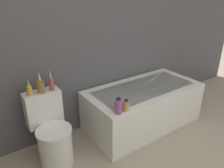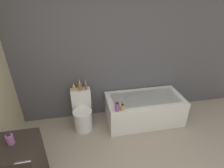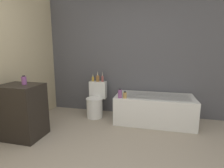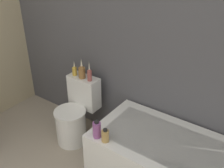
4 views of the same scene
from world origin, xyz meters
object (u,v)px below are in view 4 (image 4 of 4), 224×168
object	(u,v)px
shampoo_bottle_short	(105,136)
toilet	(75,115)
bathtub	(173,168)
vase_bronze	(90,74)
shampoo_bottle_tall	(97,130)
vase_gold	(75,70)
vase_silver	(82,71)

from	to	relation	value
shampoo_bottle_short	toilet	bearing A→B (deg)	153.17
bathtub	vase_bronze	distance (m)	1.26
shampoo_bottle_tall	shampoo_bottle_short	xyz separation A→B (m)	(0.09, -0.00, -0.02)
vase_gold	shampoo_bottle_tall	world-z (taller)	vase_gold
bathtub	toilet	size ratio (longest dim) A/B	2.03
vase_silver	vase_bronze	bearing A→B (deg)	-1.10
toilet	vase_bronze	size ratio (longest dim) A/B	3.22
vase_gold	shampoo_bottle_short	bearing A→B (deg)	-32.18
vase_silver	shampoo_bottle_short	size ratio (longest dim) A/B	1.78
vase_gold	shampoo_bottle_short	world-z (taller)	vase_gold
vase_silver	vase_bronze	size ratio (longest dim) A/B	1.00
shampoo_bottle_short	shampoo_bottle_tall	bearing A→B (deg)	178.24
vase_silver	shampoo_bottle_tall	bearing A→B (deg)	-39.95
bathtub	vase_gold	world-z (taller)	vase_gold
vase_gold	vase_silver	world-z (taller)	vase_silver
toilet	vase_gold	size ratio (longest dim) A/B	4.19
toilet	vase_silver	size ratio (longest dim) A/B	3.20
vase_gold	vase_bronze	size ratio (longest dim) A/B	0.77
vase_silver	toilet	bearing A→B (deg)	-90.00
bathtub	shampoo_bottle_short	size ratio (longest dim) A/B	11.55
vase_gold	shampoo_bottle_short	size ratio (longest dim) A/B	1.35
bathtub	shampoo_bottle_tall	xyz separation A→B (m)	(-0.63, -0.31, 0.34)
toilet	vase_bronze	world-z (taller)	vase_bronze
shampoo_bottle_tall	toilet	bearing A→B (deg)	149.86
bathtub	shampoo_bottle_short	xyz separation A→B (m)	(-0.54, -0.31, 0.32)
vase_gold	toilet	bearing A→B (deg)	-54.49
vase_silver	vase_bronze	distance (m)	0.11
shampoo_bottle_tall	vase_gold	bearing A→B (deg)	144.67
vase_gold	shampoo_bottle_tall	distance (m)	0.89
vase_silver	shampoo_bottle_short	xyz separation A→B (m)	(0.70, -0.51, -0.22)
bathtub	shampoo_bottle_short	world-z (taller)	shampoo_bottle_short
bathtub	shampoo_bottle_tall	bearing A→B (deg)	-154.13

